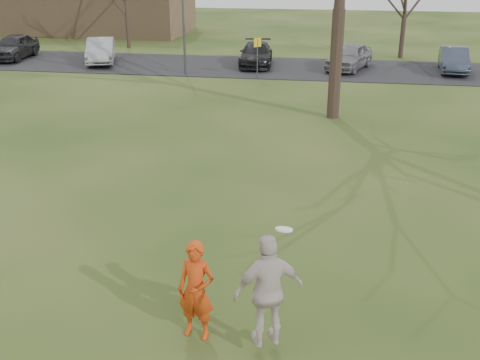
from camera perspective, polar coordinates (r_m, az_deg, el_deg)
name	(u,v)px	position (r m, az deg, el deg)	size (l,w,h in m)	color
ground	(202,349)	(10.17, -3.75, -16.35)	(120.00, 120.00, 0.00)	#1E380F
parking_strip	(299,68)	(33.41, 5.87, 10.95)	(62.00, 6.50, 0.04)	black
player_defender	(196,290)	(9.97, -4.36, -10.85)	(0.66, 0.43, 1.81)	#C63D10
car_0	(14,47)	(38.56, -21.48, 12.19)	(1.74, 4.32, 1.47)	#262628
car_1	(101,51)	(35.70, -13.62, 12.36)	(1.50, 4.31, 1.42)	#A1A3A7
car_3	(256,54)	(33.91, 1.60, 12.35)	(1.80, 4.44, 1.29)	black
car_4	(350,56)	(33.33, 10.80, 11.94)	(1.68, 4.18, 1.42)	gray
car_5	(454,60)	(34.11, 20.42, 11.10)	(1.38, 3.95, 1.30)	#343C4E
catching_play	(269,291)	(9.39, 2.87, -10.92)	(1.26, 0.92, 2.17)	beige
building	(64,7)	(50.92, -17.01, 16.06)	(20.60, 8.50, 5.14)	#8C6D4C
sign_yellow	(257,50)	(30.41, 1.74, 12.71)	(0.35, 0.35, 2.08)	#47474C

